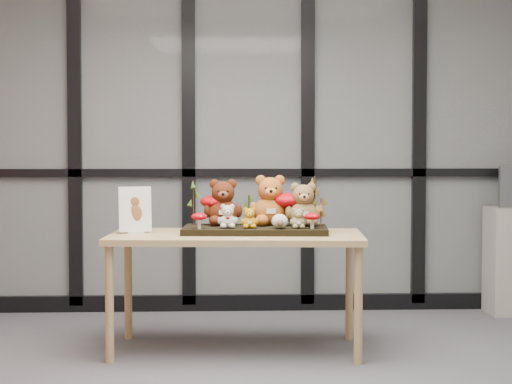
{
  "coord_description": "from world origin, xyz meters",
  "views": [
    {
      "loc": [
        -0.24,
        -4.52,
        1.27
      ],
      "look_at": [
        -0.0,
        1.06,
        0.98
      ],
      "focal_mm": 65.0,
      "sensor_mm": 36.0,
      "label": 1
    }
  ],
  "objects_px": {
    "bear_pooh_yellow": "(270,198)",
    "diorama_tray": "(255,230)",
    "mushroom_back_right": "(288,207)",
    "mushroom_back_left": "(215,208)",
    "bear_small_yellow": "(249,217)",
    "plush_cream_hedgehog": "(280,221)",
    "bear_brown_medium": "(223,200)",
    "bear_beige_small": "(298,217)",
    "bear_tan_back": "(303,202)",
    "sign_holder": "(135,212)",
    "mushroom_front_left": "(199,220)",
    "bear_white_bow": "(228,215)",
    "mushroom_front_right": "(312,220)",
    "display_table": "(236,245)"
  },
  "relations": [
    {
      "from": "bear_tan_back",
      "to": "mushroom_front_left",
      "type": "distance_m",
      "value": 0.67
    },
    {
      "from": "diorama_tray",
      "to": "bear_tan_back",
      "type": "bearing_deg",
      "value": 11.02
    },
    {
      "from": "diorama_tray",
      "to": "bear_pooh_yellow",
      "type": "distance_m",
      "value": 0.24
    },
    {
      "from": "bear_pooh_yellow",
      "to": "bear_small_yellow",
      "type": "xyz_separation_m",
      "value": [
        -0.14,
        -0.21,
        -0.1
      ]
    },
    {
      "from": "diorama_tray",
      "to": "bear_white_bow",
      "type": "xyz_separation_m",
      "value": [
        -0.17,
        -0.09,
        0.1
      ]
    },
    {
      "from": "bear_pooh_yellow",
      "to": "bear_white_bow",
      "type": "height_order",
      "value": "bear_pooh_yellow"
    },
    {
      "from": "diorama_tray",
      "to": "bear_tan_back",
      "type": "relative_size",
      "value": 2.98
    },
    {
      "from": "diorama_tray",
      "to": "bear_beige_small",
      "type": "distance_m",
      "value": 0.3
    },
    {
      "from": "mushroom_front_right",
      "to": "bear_pooh_yellow",
      "type": "bearing_deg",
      "value": 132.37
    },
    {
      "from": "bear_tan_back",
      "to": "bear_beige_small",
      "type": "bearing_deg",
      "value": -101.25
    },
    {
      "from": "bear_tan_back",
      "to": "mushroom_back_left",
      "type": "relative_size",
      "value": 1.44
    },
    {
      "from": "mushroom_back_right",
      "to": "mushroom_front_right",
      "type": "bearing_deg",
      "value": -63.18
    },
    {
      "from": "plush_cream_hedgehog",
      "to": "mushroom_back_left",
      "type": "bearing_deg",
      "value": 146.52
    },
    {
      "from": "bear_brown_medium",
      "to": "plush_cream_hedgehog",
      "type": "bearing_deg",
      "value": -33.22
    },
    {
      "from": "bear_beige_small",
      "to": "mushroom_back_left",
      "type": "relative_size",
      "value": 0.66
    },
    {
      "from": "plush_cream_hedgehog",
      "to": "mushroom_front_left",
      "type": "height_order",
      "value": "mushroom_front_left"
    },
    {
      "from": "bear_white_bow",
      "to": "mushroom_front_right",
      "type": "relative_size",
      "value": 1.52
    },
    {
      "from": "bear_white_bow",
      "to": "mushroom_back_right",
      "type": "bearing_deg",
      "value": 31.12
    },
    {
      "from": "display_table",
      "to": "bear_beige_small",
      "type": "height_order",
      "value": "bear_beige_small"
    },
    {
      "from": "mushroom_front_left",
      "to": "bear_tan_back",
      "type": "bearing_deg",
      "value": 14.55
    },
    {
      "from": "mushroom_back_left",
      "to": "mushroom_front_left",
      "type": "relative_size",
      "value": 1.95
    },
    {
      "from": "bear_beige_small",
      "to": "mushroom_back_left",
      "type": "distance_m",
      "value": 0.58
    },
    {
      "from": "display_table",
      "to": "bear_brown_medium",
      "type": "height_order",
      "value": "bear_brown_medium"
    },
    {
      "from": "bear_tan_back",
      "to": "sign_holder",
      "type": "xyz_separation_m",
      "value": [
        -1.04,
        -0.03,
        -0.05
      ]
    },
    {
      "from": "diorama_tray",
      "to": "bear_white_bow",
      "type": "relative_size",
      "value": 5.48
    },
    {
      "from": "plush_cream_hedgehog",
      "to": "mushroom_front_right",
      "type": "height_order",
      "value": "mushroom_front_right"
    },
    {
      "from": "mushroom_front_left",
      "to": "sign_holder",
      "type": "height_order",
      "value": "sign_holder"
    },
    {
      "from": "mushroom_front_left",
      "to": "bear_beige_small",
      "type": "bearing_deg",
      "value": 0.1
    },
    {
      "from": "bear_small_yellow",
      "to": "mushroom_back_left",
      "type": "xyz_separation_m",
      "value": [
        -0.21,
        0.26,
        0.03
      ]
    },
    {
      "from": "diorama_tray",
      "to": "mushroom_back_left",
      "type": "xyz_separation_m",
      "value": [
        -0.25,
        0.16,
        0.12
      ]
    },
    {
      "from": "display_table",
      "to": "mushroom_front_left",
      "type": "relative_size",
      "value": 14.95
    },
    {
      "from": "bear_tan_back",
      "to": "mushroom_back_left",
      "type": "distance_m",
      "value": 0.56
    },
    {
      "from": "bear_pooh_yellow",
      "to": "bear_beige_small",
      "type": "relative_size",
      "value": 2.54
    },
    {
      "from": "bear_pooh_yellow",
      "to": "mushroom_back_right",
      "type": "bearing_deg",
      "value": 0.06
    },
    {
      "from": "bear_white_bow",
      "to": "plush_cream_hedgehog",
      "type": "distance_m",
      "value": 0.32
    },
    {
      "from": "diorama_tray",
      "to": "mushroom_back_left",
      "type": "bearing_deg",
      "value": 150.81
    },
    {
      "from": "mushroom_front_left",
      "to": "mushroom_back_right",
      "type": "bearing_deg",
      "value": 22.73
    },
    {
      "from": "bear_beige_small",
      "to": "mushroom_back_right",
      "type": "bearing_deg",
      "value": 105.38
    },
    {
      "from": "mushroom_back_right",
      "to": "mushroom_front_left",
      "type": "bearing_deg",
      "value": -157.27
    },
    {
      "from": "plush_cream_hedgehog",
      "to": "bear_brown_medium",
      "type": "bearing_deg",
      "value": 146.78
    },
    {
      "from": "bear_brown_medium",
      "to": "mushroom_back_right",
      "type": "relative_size",
      "value": 1.42
    },
    {
      "from": "bear_small_yellow",
      "to": "mushroom_front_left",
      "type": "xyz_separation_m",
      "value": [
        -0.3,
        -0.03,
        -0.02
      ]
    },
    {
      "from": "bear_tan_back",
      "to": "sign_holder",
      "type": "distance_m",
      "value": 1.04
    },
    {
      "from": "bear_beige_small",
      "to": "bear_small_yellow",
      "type": "bearing_deg",
      "value": 178.48
    },
    {
      "from": "mushroom_front_right",
      "to": "bear_white_bow",
      "type": "bearing_deg",
      "value": 173.42
    },
    {
      "from": "plush_cream_hedgehog",
      "to": "sign_holder",
      "type": "bearing_deg",
      "value": 174.42
    },
    {
      "from": "bear_tan_back",
      "to": "bear_small_yellow",
      "type": "distance_m",
      "value": 0.37
    },
    {
      "from": "bear_pooh_yellow",
      "to": "diorama_tray",
      "type": "bearing_deg",
      "value": -128.3
    },
    {
      "from": "display_table",
      "to": "mushroom_back_left",
      "type": "bearing_deg",
      "value": 125.36
    },
    {
      "from": "display_table",
      "to": "bear_brown_medium",
      "type": "relative_size",
      "value": 5.01
    }
  ]
}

